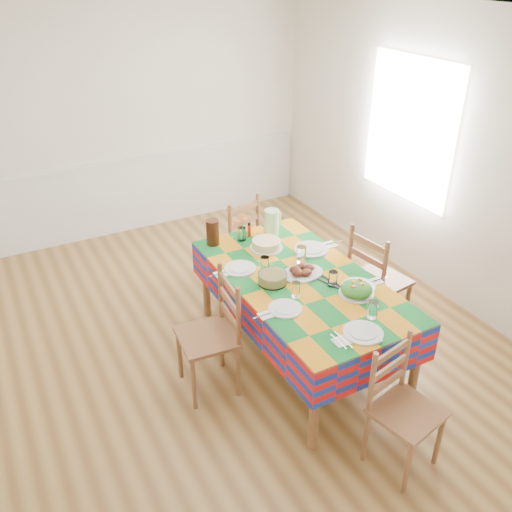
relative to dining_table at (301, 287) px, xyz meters
The scene contains 23 objects.
room 0.98m from the dining_table, 129.75° to the left, with size 4.58×5.08×2.78m.
wainscot 3.08m from the dining_table, 98.60° to the left, with size 4.41×0.06×0.92m.
window_right 2.13m from the dining_table, 25.69° to the left, with size 1.40×1.40×0.00m, color white.
dining_table is the anchor object (origin of this frame).
setting_near_head 0.77m from the dining_table, 87.01° to the right, with size 0.45×0.30×0.13m.
setting_left_near 0.41m from the dining_table, 136.29° to the right, with size 0.45×0.27×0.12m.
setting_left_far 0.45m from the dining_table, 134.86° to the left, with size 0.48×0.29×0.13m.
setting_right_near 0.40m from the dining_table, 46.95° to the right, with size 0.49×0.28×0.12m.
setting_right_far 0.42m from the dining_table, 48.61° to the left, with size 0.57×0.33×0.15m.
meat_platter 0.13m from the dining_table, 51.57° to the left, with size 0.37×0.26×0.07m.
salad_platter 0.48m from the dining_table, 58.71° to the right, with size 0.27×0.27×0.11m.
pasta_bowl 0.27m from the dining_table, 168.74° to the left, with size 0.23×0.23×0.08m.
cake 0.57m from the dining_table, 90.17° to the left, with size 0.29×0.29×0.08m.
serving_utensils 0.21m from the dining_table, 39.06° to the right, with size 0.14×0.31×0.01m.
flower_vase 0.83m from the dining_table, 98.48° to the left, with size 0.15×0.12×0.24m.
hot_sauce 0.85m from the dining_table, 91.71° to the left, with size 0.03×0.03×0.14m, color red.
green_pitcher 0.83m from the dining_table, 77.12° to the left, with size 0.14×0.14×0.24m, color #B4DE9D.
tea_pitcher 0.96m from the dining_table, 113.79° to the left, with size 0.12×0.12×0.23m, color black.
name_card 0.94m from the dining_table, 89.68° to the right, with size 0.07×0.02×0.02m, color silver.
chair_near 1.27m from the dining_table, 90.42° to the right, with size 0.48×0.47×0.93m.
chair_far 1.26m from the dining_table, 89.29° to the left, with size 0.57×0.55×1.02m.
chair_left 0.81m from the dining_table, behind, with size 0.46×0.47×0.99m.
chair_right 0.80m from the dining_table, ahead, with size 0.49×0.51×1.03m.
Camera 1 is at (-1.60, -3.61, 3.04)m, focal length 38.00 mm.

